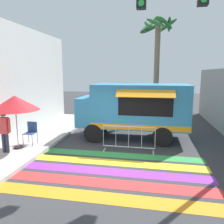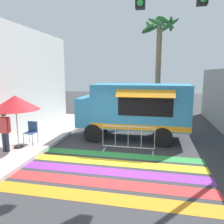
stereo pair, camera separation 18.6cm
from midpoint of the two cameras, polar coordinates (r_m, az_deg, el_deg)
The scene contains 9 objects.
ground_plane at distance 8.07m, azimuth 1.37°, elevation -13.11°, with size 60.00×60.00×0.00m, color #38383A.
crosswalk_painted at distance 7.38m, azimuth 0.25°, elevation -15.35°, with size 6.40×3.60×0.01m.
food_truck at distance 10.61m, azimuth 5.86°, elevation 1.30°, with size 5.21×2.63×2.67m.
traffic_signal_pole at distance 8.08m, azimuth 23.72°, elevation 20.65°, with size 4.47×0.29×6.65m.
patio_umbrella at distance 9.55m, azimuth -23.41°, elevation 2.23°, with size 1.90×1.90×2.18m.
folding_chair at distance 10.20m, azimuth -19.79°, elevation -4.50°, with size 0.45×0.45×0.96m.
vendor_person at distance 9.38m, azimuth -25.74°, elevation -3.98°, with size 0.53×0.22×1.63m.
barricade_front at distance 8.98m, azimuth 4.84°, elevation -7.08°, with size 2.14×0.44×1.07m.
palm_tree at distance 14.80m, azimuth 12.44°, elevation 15.86°, with size 2.50×2.25×6.71m.
Camera 2 is at (1.43, -7.28, 3.16)m, focal length 35.00 mm.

